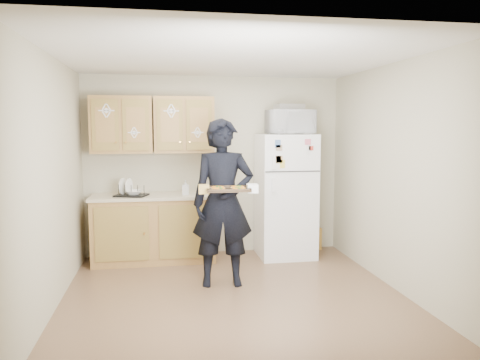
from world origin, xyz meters
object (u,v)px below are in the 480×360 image
refrigerator (285,196)px  baking_tray (228,190)px  dish_rack (131,190)px  person (223,203)px  microwave (290,122)px

refrigerator → baking_tray: 1.71m
baking_tray → dish_rack: size_ratio=1.17×
person → refrigerator: bearing=49.5°
baking_tray → dish_rack: 1.73m
baking_tray → microwave: microwave is taller
refrigerator → microwave: (0.04, -0.05, 1.01)m
refrigerator → dish_rack: (-2.08, -0.03, 0.13)m
person → baking_tray: size_ratio=4.14×
refrigerator → microwave: size_ratio=2.87×
refrigerator → person: person is taller
person → microwave: (1.05, 1.01, 0.92)m
refrigerator → baking_tray: (-1.00, -1.36, 0.28)m
refrigerator → dish_rack: refrigerator is taller
baking_tray → person: bearing=96.6°
refrigerator → microwave: 1.02m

